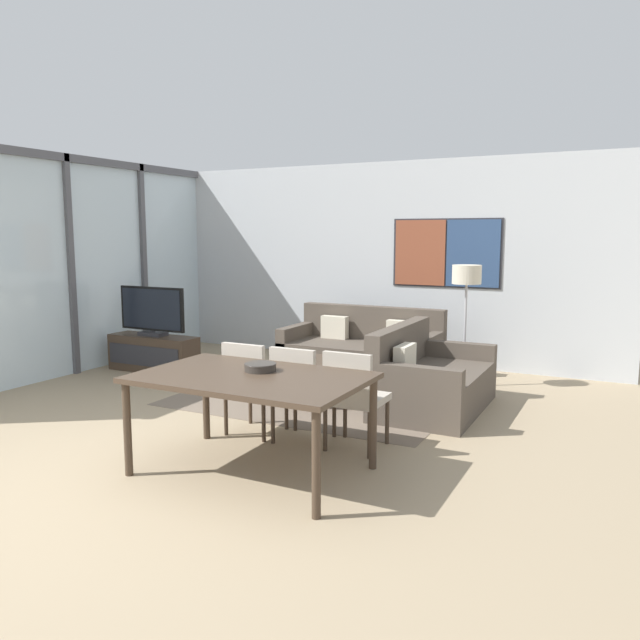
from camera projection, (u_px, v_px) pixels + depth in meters
name	position (u px, v px, depth m)	size (l,w,h in m)	color
ground_plane	(84.00, 489.00, 4.46)	(24.00, 24.00, 0.00)	#9E896B
wall_back	(371.00, 262.00, 8.92)	(7.08, 0.09, 2.80)	silver
window_wall_left	(69.00, 256.00, 7.94)	(0.07, 5.29, 2.80)	silver
area_rug	(315.00, 398.00, 6.89)	(2.98, 2.07, 0.01)	#706051
tv_console	(154.00, 353.00, 8.24)	(1.25, 0.40, 0.48)	#423326
television	(152.00, 312.00, 8.16)	(1.03, 0.20, 0.65)	#2D2D33
sofa_main	(363.00, 353.00, 8.04)	(1.97, 0.94, 0.86)	#51473D
sofa_side	(427.00, 383.00, 6.47)	(0.94, 1.57, 0.86)	#51473D
coffee_table	(315.00, 372.00, 6.85)	(1.01, 1.01, 0.41)	#423326
dining_table	(251.00, 384.00, 4.69)	(1.71, 1.08, 0.76)	#423326
dining_chair_left	(252.00, 382.00, 5.60)	(0.46, 0.46, 0.86)	#B2A899
dining_chair_centre	(300.00, 388.00, 5.39)	(0.46, 0.46, 0.86)	#B2A899
dining_chair_right	(353.00, 393.00, 5.20)	(0.46, 0.46, 0.86)	#B2A899
fruit_bowl	(260.00, 367.00, 4.81)	(0.25, 0.25, 0.06)	#332D28
floor_lamp	(466.00, 284.00, 7.27)	(0.34, 0.34, 1.45)	#2D2D33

